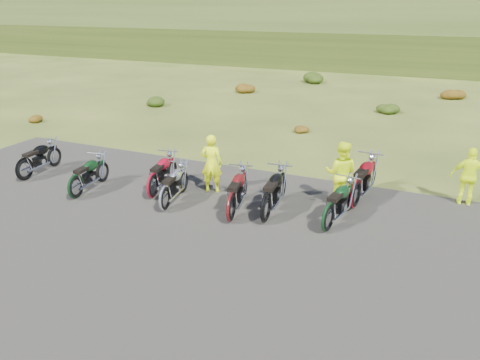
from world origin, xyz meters
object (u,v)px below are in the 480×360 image
at_px(motorcycle_0, 26,181).
at_px(motorcycle_3, 166,211).
at_px(person_middle, 212,164).
at_px(motorcycle_7, 327,232).

bearing_deg(motorcycle_0, motorcycle_3, -96.42).
xyz_separation_m(motorcycle_0, motorcycle_3, (5.20, -0.15, 0.00)).
bearing_deg(motorcycle_3, motorcycle_0, 79.40).
bearing_deg(motorcycle_0, person_middle, -79.62).
distance_m(motorcycle_0, motorcycle_3, 5.20).
height_order(motorcycle_3, person_middle, person_middle).
bearing_deg(motorcycle_0, motorcycle_7, -92.31).
xyz_separation_m(motorcycle_0, motorcycle_7, (9.45, 0.40, 0.00)).
xyz_separation_m(motorcycle_3, person_middle, (0.52, 1.70, 0.86)).
bearing_deg(motorcycle_7, person_middle, 82.16).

